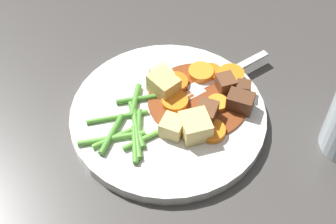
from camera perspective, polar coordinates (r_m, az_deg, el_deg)
ground_plane at (r=0.64m, az=-0.00°, el=-0.87°), size 3.00×3.00×0.00m
dinner_plate at (r=0.64m, az=-0.00°, el=-0.44°), size 0.25×0.25×0.02m
stew_sauce at (r=0.64m, az=3.47°, el=1.44°), size 0.13×0.13×0.00m
carrot_slice_0 at (r=0.67m, az=3.84°, el=4.52°), size 0.05×0.05×0.01m
carrot_slice_1 at (r=0.61m, az=5.11°, el=-2.22°), size 0.05×0.05×0.01m
carrot_slice_2 at (r=0.64m, az=0.80°, el=1.17°), size 0.04×0.04×0.01m
carrot_slice_3 at (r=0.67m, az=7.28°, el=4.14°), size 0.05×0.05×0.01m
carrot_slice_4 at (r=0.68m, az=5.01°, el=4.60°), size 0.04×0.04×0.01m
carrot_slice_5 at (r=0.66m, az=0.84°, el=3.36°), size 0.04×0.04×0.01m
carrot_slice_6 at (r=0.64m, az=5.67°, el=1.25°), size 0.04×0.04×0.01m
potato_chunk_0 at (r=0.66m, az=-1.06°, el=4.06°), size 0.03×0.03×0.02m
potato_chunk_1 at (r=0.64m, az=-0.12°, el=3.16°), size 0.04×0.05×0.03m
potato_chunk_2 at (r=0.60m, az=0.79°, el=-1.68°), size 0.04×0.04×0.02m
potato_chunk_3 at (r=0.60m, az=3.17°, el=-1.68°), size 0.04×0.04×0.03m
meat_chunk_0 at (r=0.65m, az=8.70°, el=2.65°), size 0.02×0.02×0.02m
meat_chunk_1 at (r=0.65m, az=6.69°, el=3.27°), size 0.03×0.03×0.02m
meat_chunk_2 at (r=0.63m, az=8.36°, el=1.16°), size 0.04×0.04×0.02m
meat_chunk_3 at (r=0.62m, az=4.43°, el=-0.15°), size 0.04×0.04×0.02m
green_bean_0 at (r=0.63m, az=-5.93°, el=-0.25°), size 0.08×0.01×0.01m
green_bean_1 at (r=0.61m, az=-6.54°, el=-3.03°), size 0.08×0.01×0.01m
green_bean_2 at (r=0.61m, az=-3.44°, el=-2.63°), size 0.02×0.08×0.01m
green_bean_3 at (r=0.61m, az=-6.52°, el=-2.59°), size 0.04×0.06×0.01m
green_bean_4 at (r=0.64m, az=-3.81°, el=1.33°), size 0.02×0.05×0.01m
green_bean_5 at (r=0.60m, az=-3.85°, el=-3.74°), size 0.01×0.05×0.01m
green_bean_6 at (r=0.64m, az=-3.26°, el=1.56°), size 0.06×0.01×0.01m
green_bean_7 at (r=0.61m, az=-3.67°, el=-2.40°), size 0.01×0.08×0.01m
green_bean_8 at (r=0.62m, az=-3.66°, el=-1.42°), size 0.01×0.07×0.01m
green_bean_9 at (r=0.61m, az=-6.06°, el=-2.87°), size 0.06×0.03×0.01m
green_bean_10 at (r=0.60m, az=-1.87°, el=-2.68°), size 0.08×0.04×0.01m
fork at (r=0.67m, az=5.34°, el=3.68°), size 0.17×0.09×0.00m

